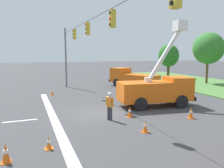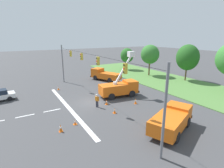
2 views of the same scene
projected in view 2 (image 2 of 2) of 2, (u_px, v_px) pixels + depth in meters
The scene contains 18 objects.
ground_plane at pixel (90, 103), 23.86m from camera, with size 200.00×200.00×0.00m, color #424244.
grass_verge at pixel (179, 84), 32.64m from camera, with size 56.00×12.00×0.10m, color #517F3D.
lane_markings at pixel (56, 110), 21.62m from camera, with size 17.60×15.25×0.01m.
signal_gantry at pixel (89, 70), 22.59m from camera, with size 26.20×0.33×7.20m.
tree_far_west at pixel (127, 56), 46.03m from camera, with size 3.49×3.43×5.74m.
tree_west at pixel (150, 54), 38.90m from camera, with size 4.21×3.95×6.97m.
tree_centre at pixel (188, 57), 34.34m from camera, with size 4.45×4.19×7.26m.
utility_truck_bucket_lift at pixel (120, 87), 26.06m from camera, with size 2.98×6.07×6.65m.
utility_truck_support_near at pixel (172, 120), 16.59m from camera, with size 4.46×6.45×2.02m.
utility_truck_support_far at pixel (105, 75), 35.60m from camera, with size 6.77×4.73×2.31m.
road_worker at pixel (97, 100), 22.11m from camera, with size 0.61×0.37×1.77m.
traffic_cone_foreground_left at pixel (58, 88), 29.53m from camera, with size 0.36×0.36×0.63m.
traffic_cone_foreground_right at pixel (115, 111), 20.54m from camera, with size 0.36×0.36×0.68m.
traffic_cone_mid_left at pixel (124, 86), 30.51m from camera, with size 0.36×0.36×0.82m.
traffic_cone_mid_right at pixel (107, 102), 23.13m from camera, with size 0.36×0.36×0.70m.
traffic_cone_near_bucket at pixel (75, 122), 17.92m from camera, with size 0.36×0.36×0.58m.
traffic_cone_lane_edge_a at pixel (61, 128), 16.56m from camera, with size 0.36×0.36×0.77m.
traffic_cone_far_right at pixel (136, 101), 23.41m from camera, with size 0.36×0.36×0.75m.
Camera 2 is at (20.73, -8.77, 8.81)m, focal length 28.00 mm.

